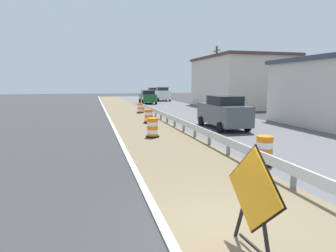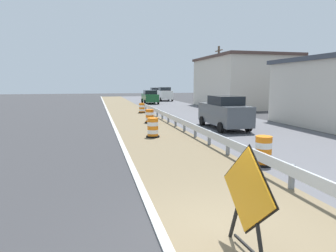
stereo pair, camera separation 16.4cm
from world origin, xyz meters
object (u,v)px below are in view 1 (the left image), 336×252
Objects in this scene: car_mid_far_lane at (153,93)px; car_trailing_near_lane at (162,94)px; traffic_barrel_close at (152,129)px; car_lead_far_lane at (148,97)px; car_lead_near_lane at (223,112)px; traffic_barrel_mid at (149,117)px; warning_sign_diamond at (253,194)px; utility_pole_mid at (216,76)px; traffic_barrel_far at (140,109)px; traffic_barrel_nearest at (264,152)px.

car_trailing_near_lane is at bearing -1.59° from car_mid_far_lane.
traffic_barrel_close is 26.17m from car_lead_far_lane.
traffic_barrel_close is 0.22× the size of car_lead_near_lane.
traffic_barrel_mid is 36.47m from car_mid_far_lane.
utility_pole_mid is at bearing -116.67° from warning_sign_diamond.
utility_pole_mid reaches higher than traffic_barrel_far.
traffic_barrel_close is 5.77m from traffic_barrel_mid.
traffic_barrel_mid is 0.24× the size of car_trailing_near_lane.
warning_sign_diamond is at bearing -94.65° from traffic_barrel_far.
traffic_barrel_close is (-2.79, 6.31, -0.00)m from traffic_barrel_nearest.
traffic_barrel_close is at bearing -96.63° from warning_sign_diamond.
traffic_barrel_nearest is 19.33m from traffic_barrel_far.
traffic_barrel_nearest is 8.54m from car_lead_near_lane.
car_mid_far_lane is 25.50m from utility_pole_mid.
traffic_barrel_far is 29.27m from car_mid_far_lane.
traffic_barrel_mid is at bearing -133.78° from utility_pole_mid.
car_mid_far_lane is (3.96, 15.59, 0.05)m from car_lead_far_lane.
traffic_barrel_far is 11.67m from car_lead_near_lane.
warning_sign_diamond is at bearing 156.77° from car_lead_near_lane.
traffic_barrel_close is at bearing -123.97° from utility_pole_mid.
traffic_barrel_far is (1.95, 23.99, -0.61)m from warning_sign_diamond.
traffic_barrel_nearest is at bearing -85.99° from traffic_barrel_far.
car_lead_far_lane reaches higher than traffic_barrel_mid.
car_lead_near_lane is at bearing 74.42° from traffic_barrel_nearest.
warning_sign_diamond is 5.78m from traffic_barrel_nearest.
car_mid_far_lane reaches higher than warning_sign_diamond.
traffic_barrel_mid is at bearing 170.83° from car_lead_far_lane.
warning_sign_diamond is at bearing -112.72° from utility_pole_mid.
traffic_barrel_far is (-1.35, 19.28, -0.05)m from traffic_barrel_nearest.
car_mid_far_lane is (3.50, 39.45, -0.04)m from car_lead_near_lane.
traffic_barrel_far is at bearing 167.41° from car_lead_far_lane.
utility_pole_mid is at bearing 70.23° from traffic_barrel_nearest.
traffic_barrel_mid is at bearing 99.02° from traffic_barrel_nearest.
traffic_barrel_mid is 1.03× the size of traffic_barrel_far.
utility_pole_mid reaches higher than traffic_barrel_nearest.
car_lead_near_lane reaches higher than traffic_barrel_close.
traffic_barrel_close is (0.52, 11.03, -0.57)m from warning_sign_diamond.
warning_sign_diamond is 11.06m from traffic_barrel_close.
traffic_barrel_close is at bearing -98.77° from traffic_barrel_mid.
traffic_barrel_close is 1.09× the size of traffic_barrel_far.
car_trailing_near_lane reaches higher than warning_sign_diamond.
utility_pole_mid is at bearing 11.20° from car_trailing_near_lane.
car_trailing_near_lane reaches higher than car_lead_near_lane.
traffic_barrel_close is at bearing 110.64° from car_lead_near_lane.
utility_pole_mid is (2.63, -15.57, 2.57)m from car_trailing_near_lane.
traffic_barrel_nearest is 0.15× the size of utility_pole_mid.
warning_sign_diamond reaches higher than traffic_barrel_close.
warning_sign_diamond is 14.08m from car_lead_near_lane.
traffic_barrel_nearest is 0.25× the size of car_mid_far_lane.
warning_sign_diamond is 0.27× the size of utility_pole_mid.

